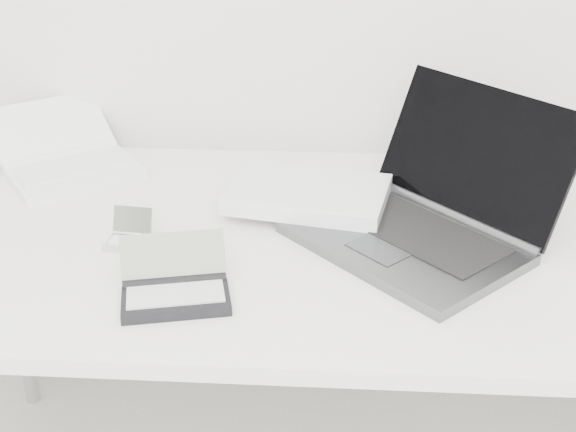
# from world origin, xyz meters

# --- Properties ---
(desk) EXTENTS (1.60, 0.80, 0.73)m
(desk) POSITION_xyz_m (0.00, 1.55, 0.68)
(desk) COLOR white
(desk) RESTS_ON ground
(laptop_large) EXTENTS (0.66, 0.55, 0.25)m
(laptop_large) POSITION_xyz_m (0.14, 1.59, 0.77)
(laptop_large) COLOR #55575A
(laptop_large) RESTS_ON desk
(netbook_open_white) EXTENTS (0.40, 0.41, 0.11)m
(netbook_open_white) POSITION_xyz_m (-0.53, 1.82, 0.75)
(netbook_open_white) COLOR white
(netbook_open_white) RESTS_ON desk
(pda_silver) EXTENTS (0.08, 0.09, 0.06)m
(pda_silver) POSITION_xyz_m (-0.32, 1.50, 0.74)
(pda_silver) COLOR silver
(pda_silver) RESTS_ON desk
(palmtop_charcoal) EXTENTS (0.20, 0.17, 0.09)m
(palmtop_charcoal) POSITION_xyz_m (-0.20, 1.32, 0.75)
(palmtop_charcoal) COLOR black
(palmtop_charcoal) RESTS_ON desk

